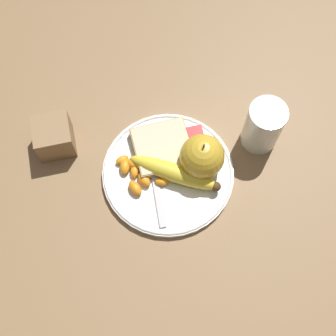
% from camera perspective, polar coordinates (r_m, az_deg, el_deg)
% --- Properties ---
extents(ground_plane, '(3.00, 3.00, 0.00)m').
position_cam_1_polar(ground_plane, '(0.89, 0.00, -0.78)').
color(ground_plane, olive).
extents(plate, '(0.25, 0.25, 0.01)m').
position_cam_1_polar(plate, '(0.88, 0.00, -0.59)').
color(plate, white).
rests_on(plate, ground_plane).
extents(juice_glass, '(0.07, 0.07, 0.11)m').
position_cam_1_polar(juice_glass, '(0.89, 11.48, 4.94)').
color(juice_glass, silver).
rests_on(juice_glass, ground_plane).
extents(apple, '(0.08, 0.08, 0.09)m').
position_cam_1_polar(apple, '(0.84, 4.21, 1.30)').
color(apple, gold).
rests_on(apple, plate).
extents(banana, '(0.16, 0.12, 0.03)m').
position_cam_1_polar(banana, '(0.86, 0.90, -0.62)').
color(banana, yellow).
rests_on(banana, plate).
extents(bread_slice, '(0.11, 0.11, 0.02)m').
position_cam_1_polar(bread_slice, '(0.88, -0.34, 2.51)').
color(bread_slice, tan).
rests_on(bread_slice, plate).
extents(fork, '(0.03, 0.17, 0.00)m').
position_cam_1_polar(fork, '(0.87, -1.63, -1.07)').
color(fork, silver).
rests_on(fork, plate).
extents(jam_packet, '(0.05, 0.04, 0.02)m').
position_cam_1_polar(jam_packet, '(0.89, 2.91, 3.71)').
color(jam_packet, white).
rests_on(jam_packet, plate).
extents(orange_segment_0, '(0.03, 0.04, 0.02)m').
position_cam_1_polar(orange_segment_0, '(0.86, -4.02, -2.44)').
color(orange_segment_0, orange).
rests_on(orange_segment_0, plate).
extents(orange_segment_1, '(0.03, 0.03, 0.02)m').
position_cam_1_polar(orange_segment_1, '(0.87, -5.28, 0.20)').
color(orange_segment_1, orange).
rests_on(orange_segment_1, plate).
extents(orange_segment_2, '(0.04, 0.02, 0.02)m').
position_cam_1_polar(orange_segment_2, '(0.87, -1.53, 0.13)').
color(orange_segment_2, orange).
rests_on(orange_segment_2, plate).
extents(orange_segment_3, '(0.02, 0.03, 0.01)m').
position_cam_1_polar(orange_segment_3, '(0.87, -4.11, -0.39)').
color(orange_segment_3, orange).
rests_on(orange_segment_3, plate).
extents(orange_segment_4, '(0.03, 0.04, 0.02)m').
position_cam_1_polar(orange_segment_4, '(0.86, -2.93, -1.42)').
color(orange_segment_4, orange).
rests_on(orange_segment_4, plate).
extents(orange_segment_5, '(0.03, 0.02, 0.01)m').
position_cam_1_polar(orange_segment_5, '(0.86, -0.77, -1.70)').
color(orange_segment_5, orange).
rests_on(orange_segment_5, plate).
extents(orange_segment_6, '(0.04, 0.03, 0.02)m').
position_cam_1_polar(orange_segment_6, '(0.87, -4.20, 0.51)').
color(orange_segment_6, orange).
rests_on(orange_segment_6, plate).
extents(orange_segment_7, '(0.03, 0.02, 0.01)m').
position_cam_1_polar(orange_segment_7, '(0.88, -5.61, 0.98)').
color(orange_segment_7, orange).
rests_on(orange_segment_7, plate).
extents(condiment_caddy, '(0.07, 0.07, 0.07)m').
position_cam_1_polar(condiment_caddy, '(0.91, -13.73, 3.74)').
color(condiment_caddy, '#93704C').
rests_on(condiment_caddy, ground_plane).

